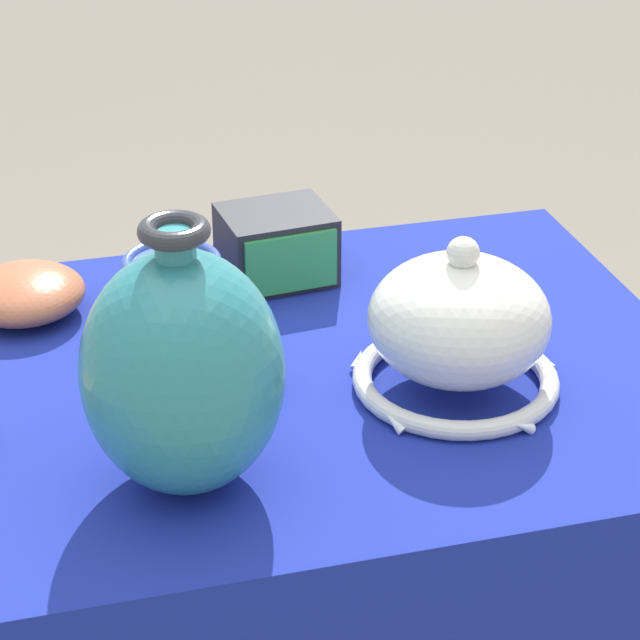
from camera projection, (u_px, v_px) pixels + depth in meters
display_table at (278, 447)px, 1.47m from camera, size 0.98×0.70×0.76m
vase_tall_bulbous at (183, 371)px, 1.19m from camera, size 0.20×0.20×0.28m
vase_dome_bell at (458, 329)px, 1.37m from camera, size 0.24×0.24×0.19m
mosaic_tile_box at (277, 245)px, 1.62m from camera, size 0.15×0.13×0.09m
cup_wide_cobalt at (174, 289)px, 1.51m from camera, size 0.12×0.12×0.09m
pot_squat_slate at (232, 364)px, 1.40m from camera, size 0.10×0.10×0.06m
bowl_shallow_terracotta at (24, 293)px, 1.54m from camera, size 0.15×0.15×0.06m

